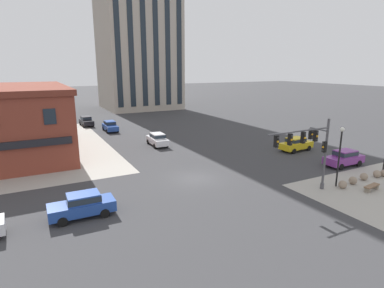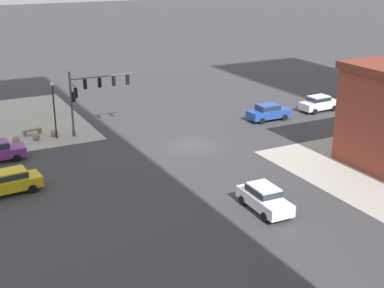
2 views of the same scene
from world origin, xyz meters
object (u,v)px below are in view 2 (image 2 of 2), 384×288
traffic_signal_main (89,92)px  car_parked_curb (269,111)px  bollard_sphere_curb_a (54,133)px  car_main_northbound_near (319,103)px  bollard_sphere_curb_b (36,136)px  car_cross_westbound (9,181)px  street_lamp_corner_near (54,103)px  bollard_sphere_curb_c (16,140)px  car_main_northbound_far (264,197)px  bench_near_signal (32,131)px

traffic_signal_main → car_parked_curb: traffic_signal_main is taller
bollard_sphere_curb_a → car_main_northbound_near: car_main_northbound_near is taller
bollard_sphere_curb_b → car_cross_westbound: bearing=69.3°
traffic_signal_main → street_lamp_corner_near: bearing=-5.8°
bollard_sphere_curb_b → car_main_northbound_near: (-29.08, 4.26, 0.57)m
bollard_sphere_curb_c → car_parked_curb: (-24.08, 4.40, 0.57)m
bollard_sphere_curb_c → car_cross_westbound: 10.95m
car_parked_curb → bollard_sphere_curb_c: bearing=-10.3°
car_main_northbound_far → car_cross_westbound: size_ratio=0.98×
bollard_sphere_curb_a → car_cross_westbound: (5.80, 11.12, 0.57)m
bollard_sphere_curb_c → street_lamp_corner_near: street_lamp_corner_near is taller
bollard_sphere_curb_a → bench_near_signal: (1.69, -1.49, -0.02)m
bench_near_signal → car_parked_curb: size_ratio=0.42×
car_cross_westbound → traffic_signal_main: bearing=-131.6°
bollard_sphere_curb_a → street_lamp_corner_near: 3.01m
bollard_sphere_curb_c → car_parked_curb: 24.49m
traffic_signal_main → bollard_sphere_curb_a: traffic_signal_main is taller
traffic_signal_main → car_cross_westbound: bearing=48.4°
bollard_sphere_curb_c → bench_near_signal: size_ratio=0.38×
bollard_sphere_curb_a → bench_near_signal: bollard_sphere_curb_a is taller
car_main_northbound_far → car_parked_curb: same height
street_lamp_corner_near → car_cross_westbound: bearing=60.9°
bollard_sphere_curb_b → car_main_northbound_near: car_main_northbound_near is taller
bench_near_signal → street_lamp_corner_near: (-1.76, 2.08, 2.97)m
traffic_signal_main → street_lamp_corner_near: size_ratio=1.24×
car_cross_westbound → car_main_northbound_far: bearing=143.8°
bench_near_signal → car_main_northbound_far: car_main_northbound_far is taller
bollard_sphere_curb_a → car_main_northbound_near: (-27.39, 4.51, 0.57)m
traffic_signal_main → car_parked_curb: 18.04m
bollard_sphere_curb_b → street_lamp_corner_near: size_ratio=0.13×
bollard_sphere_curb_c → car_cross_westbound: (2.31, 10.68, 0.57)m
car_parked_curb → traffic_signal_main: bearing=-12.7°
bollard_sphere_curb_c → traffic_signal_main: bearing=176.0°
street_lamp_corner_near → car_main_northbound_near: bearing=171.8°
car_main_northbound_far → street_lamp_corner_near: bearing=-68.2°
car_cross_westbound → street_lamp_corner_near: bearing=-119.1°
bollard_sphere_curb_a → car_parked_curb: (-20.59, 4.83, 0.57)m
bollard_sphere_curb_c → street_lamp_corner_near: 4.63m
car_main_northbound_near → car_cross_westbound: same height
bench_near_signal → car_main_northbound_far: 25.19m
bollard_sphere_curb_b → street_lamp_corner_near: (-1.76, 0.34, 2.95)m
bench_near_signal → car_main_northbound_far: size_ratio=0.41×
car_parked_curb → bollard_sphere_curb_b: bearing=-11.6°
traffic_signal_main → car_main_northbound_far: traffic_signal_main is taller
traffic_signal_main → bollard_sphere_curb_a: 4.98m
traffic_signal_main → car_main_northbound_near: (-24.13, 3.60, -3.08)m
car_main_northbound_near → car_cross_westbound: bearing=11.3°
bollard_sphere_curb_a → bench_near_signal: bearing=-41.4°
bollard_sphere_curb_a → car_parked_curb: car_parked_curb is taller
bench_near_signal → car_cross_westbound: 13.28m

